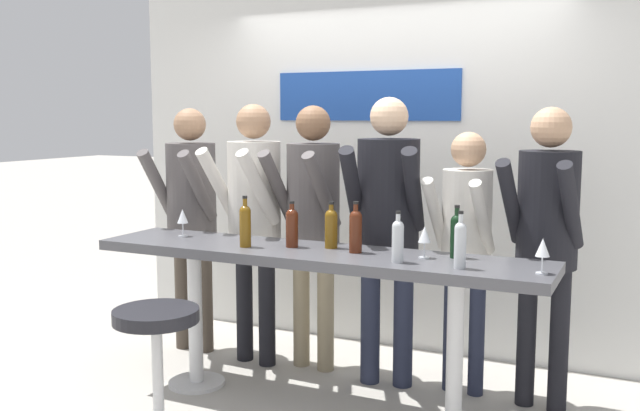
# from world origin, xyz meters

# --- Properties ---
(ground_plane) EXTENTS (40.00, 40.00, 0.00)m
(ground_plane) POSITION_xyz_m (0.00, 0.00, 0.00)
(ground_plane) COLOR #B2ADA3
(back_wall) EXTENTS (4.30, 0.12, 2.73)m
(back_wall) POSITION_xyz_m (-0.00, 1.33, 1.37)
(back_wall) COLOR silver
(back_wall) RESTS_ON ground_plane
(tasting_table) EXTENTS (2.70, 0.56, 0.95)m
(tasting_table) POSITION_xyz_m (-0.00, 0.00, 0.81)
(tasting_table) COLOR #4C4C51
(tasting_table) RESTS_ON ground_plane
(bar_stool) EXTENTS (0.48, 0.48, 0.70)m
(bar_stool) POSITION_xyz_m (-0.60, -0.68, 0.47)
(bar_stool) COLOR silver
(bar_stool) RESTS_ON ground_plane
(person_far_left) EXTENTS (0.43, 0.55, 1.77)m
(person_far_left) POSITION_xyz_m (-1.26, 0.56, 1.10)
(person_far_left) COLOR #473D33
(person_far_left) RESTS_ON ground_plane
(person_left) EXTENTS (0.48, 0.60, 1.79)m
(person_left) POSITION_xyz_m (-0.71, 0.52, 1.12)
(person_left) COLOR black
(person_left) RESTS_ON ground_plane
(person_center_left) EXTENTS (0.46, 0.58, 1.78)m
(person_center_left) POSITION_xyz_m (-0.30, 0.60, 1.11)
(person_center_left) COLOR gray
(person_center_left) RESTS_ON ground_plane
(person_center) EXTENTS (0.52, 0.63, 1.83)m
(person_center) POSITION_xyz_m (0.26, 0.52, 1.13)
(person_center) COLOR #23283D
(person_center) RESTS_ON ground_plane
(person_center_right) EXTENTS (0.39, 0.51, 1.62)m
(person_center_right) POSITION_xyz_m (0.73, 0.60, 1.02)
(person_center_right) COLOR #23283D
(person_center_right) RESTS_ON ground_plane
(person_right) EXTENTS (0.46, 0.58, 1.77)m
(person_right) POSITION_xyz_m (1.21, 0.56, 1.10)
(person_right) COLOR black
(person_right) RESTS_ON ground_plane
(wine_bottle_0) EXTENTS (0.07, 0.07, 0.29)m
(wine_bottle_0) POSITION_xyz_m (0.25, 0.04, 1.08)
(wine_bottle_0) COLOR #4C1E0F
(wine_bottle_0) RESTS_ON tasting_table
(wine_bottle_1) EXTENTS (0.06, 0.06, 0.27)m
(wine_bottle_1) POSITION_xyz_m (0.55, -0.12, 1.07)
(wine_bottle_1) COLOR #B7BCC1
(wine_bottle_1) RESTS_ON tasting_table
(wine_bottle_2) EXTENTS (0.07, 0.07, 0.30)m
(wine_bottle_2) POSITION_xyz_m (-0.41, -0.08, 1.08)
(wine_bottle_2) COLOR brown
(wine_bottle_2) RESTS_ON tasting_table
(wine_bottle_3) EXTENTS (0.07, 0.07, 0.29)m
(wine_bottle_3) POSITION_xyz_m (0.80, 0.13, 1.08)
(wine_bottle_3) COLOR black
(wine_bottle_3) RESTS_ON tasting_table
(wine_bottle_4) EXTENTS (0.07, 0.07, 0.27)m
(wine_bottle_4) POSITION_xyz_m (-0.16, 0.03, 1.07)
(wine_bottle_4) COLOR #4C1E0F
(wine_bottle_4) RESTS_ON tasting_table
(wine_bottle_5) EXTENTS (0.08, 0.08, 0.27)m
(wine_bottle_5) POSITION_xyz_m (0.06, 0.10, 1.07)
(wine_bottle_5) COLOR brown
(wine_bottle_5) RESTS_ON tasting_table
(wine_bottle_6) EXTENTS (0.06, 0.06, 0.30)m
(wine_bottle_6) POSITION_xyz_m (0.88, -0.13, 1.08)
(wine_bottle_6) COLOR #B7BCC1
(wine_bottle_6) RESTS_ON tasting_table
(wine_glass_0) EXTENTS (0.07, 0.07, 0.18)m
(wine_glass_0) POSITION_xyz_m (0.64, 0.05, 1.07)
(wine_glass_0) COLOR silver
(wine_glass_0) RESTS_ON tasting_table
(wine_glass_1) EXTENTS (0.07, 0.07, 0.18)m
(wine_glass_1) POSITION_xyz_m (1.28, -0.07, 1.07)
(wine_glass_1) COLOR silver
(wine_glass_1) RESTS_ON tasting_table
(wine_glass_2) EXTENTS (0.07, 0.07, 0.18)m
(wine_glass_2) POSITION_xyz_m (-0.96, 0.06, 1.07)
(wine_glass_2) COLOR silver
(wine_glass_2) RESTS_ON tasting_table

